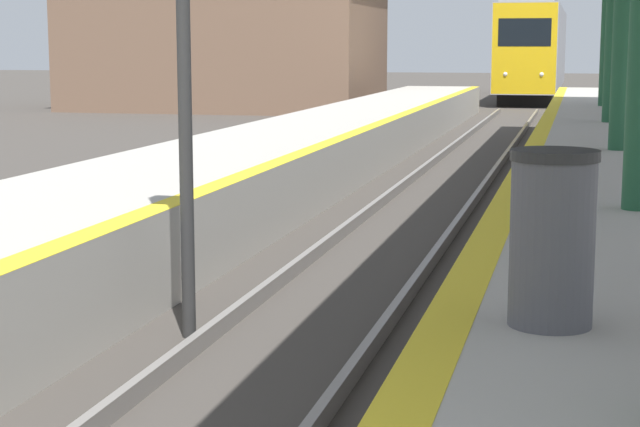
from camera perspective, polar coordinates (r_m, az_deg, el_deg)
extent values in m
cube|color=black|center=(53.97, 11.30, 6.36)|extent=(2.25, 16.87, 0.55)
cube|color=#99999E|center=(53.92, 11.37, 8.64)|extent=(2.65, 18.75, 3.75)
cube|color=gold|center=(44.64, 10.84, 8.63)|extent=(2.59, 0.16, 3.67)
cube|color=black|center=(44.58, 10.86, 9.47)|extent=(2.12, 0.06, 1.12)
cube|color=gray|center=(53.95, 11.43, 10.76)|extent=(2.25, 17.81, 0.24)
sphere|color=white|center=(44.64, 9.86, 7.33)|extent=(0.18, 0.18, 0.18)
sphere|color=white|center=(44.56, 11.74, 7.28)|extent=(0.18, 0.18, 0.18)
cylinder|color=#2D2D2D|center=(9.30, -7.20, 4.79)|extent=(0.12, 0.12, 3.80)
cylinder|color=#1E5133|center=(16.84, 15.86, 9.73)|extent=(0.29, 0.29, 3.80)
cylinder|color=#1E5133|center=(22.98, 15.34, 9.46)|extent=(0.29, 0.29, 3.80)
cylinder|color=#1E5133|center=(29.11, 15.04, 9.30)|extent=(0.29, 0.29, 3.80)
cylinder|color=#4C4C51|center=(6.15, 12.27, -1.59)|extent=(0.47, 0.47, 0.94)
cylinder|color=#262626|center=(6.08, 12.43, 3.06)|extent=(0.50, 0.50, 0.06)
cube|color=brown|center=(43.90, -4.98, 9.04)|extent=(11.77, 7.74, 5.30)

